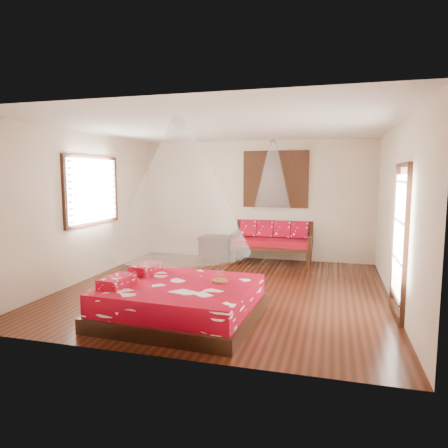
{
  "coord_description": "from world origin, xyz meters",
  "views": [
    {
      "loc": [
        1.79,
        -6.6,
        1.98
      ],
      "look_at": [
        -0.02,
        0.03,
        1.15
      ],
      "focal_mm": 32.0,
      "sensor_mm": 36.0,
      "label": 1
    }
  ],
  "objects": [
    {
      "name": "mosquito_net_main",
      "position": [
        -0.2,
        -1.58,
        1.85
      ],
      "size": [
        1.93,
        1.93,
        1.8
      ],
      "primitive_type": "cone",
      "color": "white",
      "rests_on": "ceiling"
    },
    {
      "name": "mosquito_net_daybed",
      "position": [
        0.49,
        2.25,
        2.0
      ],
      "size": [
        0.83,
        0.83,
        1.5
      ],
      "primitive_type": "cone",
      "color": "white",
      "rests_on": "ceiling"
    },
    {
      "name": "bed",
      "position": [
        -0.22,
        -1.58,
        0.25
      ],
      "size": [
        2.16,
        1.97,
        0.64
      ],
      "rotation": [
        0.0,
        0.0,
        -0.05
      ],
      "color": "black",
      "rests_on": "floor"
    },
    {
      "name": "shutter_panel",
      "position": [
        0.49,
        2.72,
        1.9
      ],
      "size": [
        1.52,
        0.06,
        1.32
      ],
      "color": "black",
      "rests_on": "wall_back"
    },
    {
      "name": "room",
      "position": [
        0.0,
        0.0,
        1.4
      ],
      "size": [
        5.54,
        5.54,
        2.84
      ],
      "color": "black",
      "rests_on": "ground"
    },
    {
      "name": "window_left",
      "position": [
        -2.71,
        0.2,
        1.7
      ],
      "size": [
        0.1,
        1.74,
        1.34
      ],
      "color": "black",
      "rests_on": "wall_left"
    },
    {
      "name": "glazed_door",
      "position": [
        2.72,
        -0.6,
        1.07
      ],
      "size": [
        0.08,
        1.02,
        2.16
      ],
      "color": "black",
      "rests_on": "floor"
    },
    {
      "name": "wine_tray",
      "position": [
        0.29,
        -1.36,
        0.55
      ],
      "size": [
        0.22,
        0.22,
        0.18
      ],
      "rotation": [
        0.0,
        0.0,
        -0.18
      ],
      "color": "brown",
      "rests_on": "bed"
    },
    {
      "name": "daybed",
      "position": [
        0.49,
        2.38,
        0.52
      ],
      "size": [
        1.78,
        0.79,
        0.95
      ],
      "color": "black",
      "rests_on": "floor"
    },
    {
      "name": "storage_chest",
      "position": [
        -0.86,
        2.45,
        0.27
      ],
      "size": [
        0.85,
        0.66,
        0.54
      ],
      "rotation": [
        0.0,
        0.0,
        -0.12
      ],
      "color": "black",
      "rests_on": "floor"
    }
  ]
}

